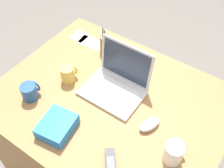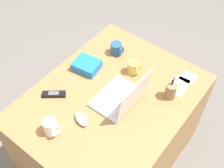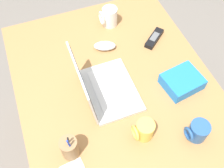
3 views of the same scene
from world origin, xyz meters
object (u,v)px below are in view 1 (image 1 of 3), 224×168
at_px(laptop, 117,83).
at_px(computer_mouse, 150,124).
at_px(pen_holder, 106,44).
at_px(snack_bag, 57,126).
at_px(coffee_mug_tall, 174,152).
at_px(coffee_mug_white, 68,74).
at_px(cordless_phone, 111,165).
at_px(coffee_mug_spare, 30,91).

distance_m(laptop, computer_mouse, 0.28).
height_order(pen_holder, snack_bag, pen_holder).
bearing_deg(coffee_mug_tall, pen_holder, 147.98).
bearing_deg(coffee_mug_tall, coffee_mug_white, 171.76).
height_order(coffee_mug_tall, cordless_phone, coffee_mug_tall).
xyz_separation_m(coffee_mug_tall, cordless_phone, (-0.20, -0.18, -0.04)).
xyz_separation_m(computer_mouse, cordless_phone, (-0.04, -0.27, -0.01)).
height_order(coffee_mug_tall, pen_holder, pen_holder).
xyz_separation_m(laptop, coffee_mug_spare, (-0.33, -0.30, -0.01)).
relative_size(laptop, coffee_mug_white, 3.37).
relative_size(laptop, computer_mouse, 2.73).
bearing_deg(coffee_mug_tall, coffee_mug_spare, -171.95).
height_order(laptop, pen_holder, laptop).
height_order(cordless_phone, pen_holder, pen_holder).
relative_size(laptop, coffee_mug_tall, 2.92).
distance_m(laptop, cordless_phone, 0.44).
bearing_deg(coffee_mug_white, coffee_mug_spare, -111.40).
height_order(cordless_phone, snack_bag, snack_bag).
relative_size(coffee_mug_white, coffee_mug_tall, 0.87).
height_order(coffee_mug_white, coffee_mug_tall, coffee_mug_tall).
xyz_separation_m(coffee_mug_tall, pen_holder, (-0.64, 0.40, 0.00)).
height_order(coffee_mug_spare, cordless_phone, coffee_mug_spare).
relative_size(cordless_phone, pen_holder, 0.87).
xyz_separation_m(laptop, coffee_mug_tall, (0.42, -0.19, 0.00)).
relative_size(computer_mouse, cordless_phone, 0.80).
bearing_deg(cordless_phone, laptop, 120.86).
distance_m(coffee_mug_tall, cordless_phone, 0.27).
relative_size(computer_mouse, coffee_mug_spare, 1.22).
relative_size(coffee_mug_spare, snack_bag, 0.55).
xyz_separation_m(coffee_mug_white, coffee_mug_spare, (-0.08, -0.20, -0.00)).
bearing_deg(coffee_mug_tall, cordless_phone, -137.02).
distance_m(computer_mouse, cordless_phone, 0.27).
height_order(laptop, cordless_phone, laptop).
distance_m(computer_mouse, pen_holder, 0.58).
distance_m(cordless_phone, pen_holder, 0.74).
relative_size(coffee_mug_white, coffee_mug_spare, 0.99).
xyz_separation_m(coffee_mug_spare, pen_holder, (0.11, 0.51, 0.01)).
xyz_separation_m(coffee_mug_tall, snack_bag, (-0.51, -0.18, -0.02)).
bearing_deg(computer_mouse, coffee_mug_tall, -8.60).
bearing_deg(coffee_mug_spare, laptop, 41.65).
height_order(laptop, coffee_mug_tall, laptop).
bearing_deg(snack_bag, cordless_phone, -1.54).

